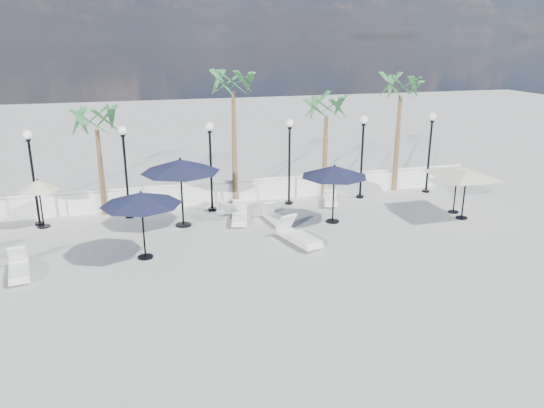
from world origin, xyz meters
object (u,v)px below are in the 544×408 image
object	(u,v)px
lounger_5	(239,216)
parasol_cream_small	(38,186)
lounger_3	(299,236)
parasol_cream_sq_b	(467,170)
parasol_navy_mid	(180,166)
lounger_4	(331,198)
lounger_0	(19,269)
parasol_cream_sq_a	(458,167)
parasol_navy_right	(334,171)
parasol_navy_left	(141,199)
lounger_6	(276,217)

from	to	relation	value
lounger_5	parasol_cream_small	distance (m)	7.92
lounger_3	parasol_cream_sq_b	size ratio (longest dim) A/B	0.50
parasol_navy_mid	parasol_cream_sq_b	world-z (taller)	parasol_navy_mid
parasol_navy_mid	parasol_cream_small	world-z (taller)	parasol_navy_mid
lounger_4	parasol_navy_mid	world-z (taller)	parasol_navy_mid
lounger_0	lounger_5	xyz separation A→B (m)	(7.81, 3.14, -0.00)
lounger_4	parasol_cream_sq_a	bearing A→B (deg)	-11.11
parasol_cream_small	lounger_3	bearing A→B (deg)	-25.45
parasol_navy_right	parasol_navy_mid	bearing A→B (deg)	168.42
lounger_3	parasol_navy_mid	xyz separation A→B (m)	(-3.85, 3.04, 2.18)
parasol_navy_left	parasol_cream_sq_a	distance (m)	13.10
lounger_3	lounger_5	bearing A→B (deg)	102.56
parasol_navy_right	lounger_6	bearing A→B (deg)	165.52
lounger_3	lounger_6	size ratio (longest dim) A/B	1.29
parasol_cream_small	lounger_4	bearing A→B (deg)	-0.54
parasol_cream_sq_b	lounger_3	bearing A→B (deg)	-173.90
lounger_5	lounger_4	bearing A→B (deg)	30.36
lounger_3	parasol_navy_right	distance (m)	3.33
lounger_6	lounger_4	bearing A→B (deg)	23.93
lounger_3	parasol_cream_sq_b	bearing A→B (deg)	-10.09
lounger_5	parasol_navy_mid	xyz separation A→B (m)	(-2.26, 0.16, 2.22)
parasol_navy_mid	parasol_navy_right	distance (m)	6.05
lounger_4	parasol_cream_sq_a	size ratio (longest dim) A/B	0.44
lounger_4	lounger_6	xyz separation A→B (m)	(-3.14, -1.86, -0.02)
lounger_4	lounger_0	bearing A→B (deg)	-140.52
lounger_5	parasol_cream_sq_b	size ratio (longest dim) A/B	0.43
lounger_5	lounger_6	bearing A→B (deg)	-5.32
parasol_navy_right	parasol_cream_sq_a	size ratio (longest dim) A/B	0.61
lounger_4	lounger_5	distance (m)	4.74
lounger_4	parasol_navy_right	size ratio (longest dim) A/B	0.72
parasol_navy_right	parasol_cream_sq_b	size ratio (longest dim) A/B	0.60
parasol_navy_left	parasol_cream_small	bearing A→B (deg)	131.32
parasol_navy_mid	parasol_cream_sq_b	xyz separation A→B (m)	(11.27, -2.25, -0.38)
parasol_navy_right	parasol_cream_sq_a	distance (m)	5.48
parasol_cream_sq_b	lounger_6	bearing A→B (deg)	167.98
parasol_cream_sq_a	lounger_4	bearing A→B (deg)	149.53
lounger_3	lounger_6	world-z (taller)	lounger_3
lounger_0	parasol_cream_sq_a	world-z (taller)	parasol_cream_sq_a
parasol_navy_left	parasol_cream_small	xyz separation A→B (m)	(-3.74, 4.25, -0.41)
lounger_4	parasol_cream_sq_b	bearing A→B (deg)	-18.53
lounger_6	parasol_navy_left	world-z (taller)	parasol_navy_left
lounger_0	parasol_cream_sq_b	bearing A→B (deg)	-5.64
lounger_0	parasol_navy_left	distance (m)	4.36
lounger_6	parasol_navy_right	xyz separation A→B (m)	(2.26, -0.58, 1.91)
lounger_3	lounger_5	distance (m)	3.29
parasol_navy_mid	parasol_cream_small	xyz separation A→B (m)	(-5.37, 1.34, -0.75)
lounger_4	parasol_navy_left	bearing A→B (deg)	-134.49
parasol_navy_left	parasol_cream_sq_b	distance (m)	12.92
parasol_navy_mid	parasol_navy_right	world-z (taller)	parasol_navy_mid
lounger_5	parasol_navy_left	size ratio (longest dim) A/B	0.71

